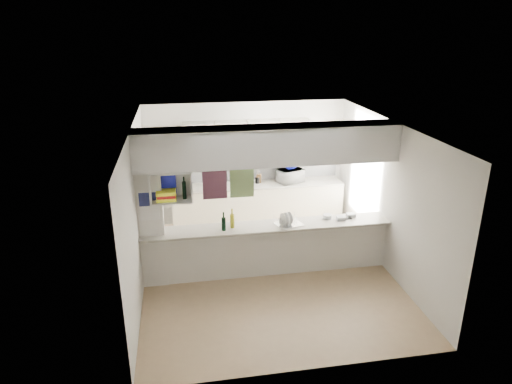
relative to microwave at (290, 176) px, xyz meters
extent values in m
plane|color=#A2835E|center=(-0.90, -2.10, -1.06)|extent=(4.80, 4.80, 0.00)
plane|color=white|center=(-0.90, -2.10, 1.54)|extent=(4.80, 4.80, 0.00)
plane|color=silver|center=(-0.90, 0.30, 0.24)|extent=(4.20, 0.00, 4.20)
plane|color=silver|center=(-3.00, -2.10, 0.24)|extent=(0.00, 4.80, 4.80)
plane|color=silver|center=(1.20, -2.10, 0.24)|extent=(0.00, 4.80, 4.80)
cube|color=silver|center=(-0.90, -2.10, -0.62)|extent=(4.20, 0.15, 0.88)
cube|color=#A9A294|center=(-0.90, -2.10, -0.16)|extent=(4.20, 0.50, 0.04)
cube|color=white|center=(-0.90, -2.10, 1.24)|extent=(4.20, 0.50, 0.60)
cube|color=silver|center=(-2.80, -2.10, 0.24)|extent=(0.40, 0.18, 2.60)
cube|color=#191E4C|center=(-2.80, -2.20, 0.49)|extent=(0.30, 0.01, 0.22)
cube|color=white|center=(-2.80, -2.20, 0.26)|extent=(0.30, 0.01, 0.24)
cube|color=#311626|center=(-1.75, -1.88, 0.62)|extent=(0.40, 0.02, 0.62)
cube|color=#176B69|center=(-1.30, -1.88, 0.62)|extent=(0.40, 0.02, 0.62)
cube|color=white|center=(-2.45, -2.20, 0.45)|extent=(0.65, 0.35, 0.02)
cube|color=white|center=(-2.45, -2.20, 0.92)|extent=(0.65, 0.35, 0.02)
cube|color=white|center=(-2.45, -2.04, 0.69)|extent=(0.65, 0.02, 0.50)
cube|color=white|center=(-2.76, -2.20, 0.69)|extent=(0.02, 0.35, 0.50)
cube|color=white|center=(-2.14, -2.20, 0.69)|extent=(0.02, 0.35, 0.50)
cube|color=#F0F31B|center=(-2.53, -2.20, 0.49)|extent=(0.30, 0.24, 0.05)
cube|color=red|center=(-2.53, -2.20, 0.54)|extent=(0.28, 0.22, 0.05)
cube|color=#F0F31B|center=(-2.53, -2.20, 0.59)|extent=(0.30, 0.24, 0.05)
cube|color=#0D118F|center=(-2.50, -2.08, 0.69)|extent=(0.26, 0.02, 0.34)
cylinder|color=black|center=(-2.25, -2.20, 0.60)|extent=(0.06, 0.06, 0.28)
cube|color=#E8E4C5|center=(-0.70, 0.00, -0.61)|extent=(3.60, 0.60, 0.90)
cube|color=#A9A294|center=(-0.70, 0.00, -0.16)|extent=(3.60, 0.63, 0.03)
cube|color=silver|center=(-0.70, 0.28, 0.16)|extent=(3.60, 0.03, 0.60)
cube|color=#E8E4C5|center=(-0.90, 0.13, 0.82)|extent=(2.62, 0.34, 0.72)
cube|color=white|center=(-0.15, 0.06, 0.42)|extent=(0.60, 0.46, 0.12)
cube|color=silver|center=(-0.15, -0.17, 0.38)|extent=(0.60, 0.02, 0.05)
imported|color=white|center=(0.00, 0.00, 0.00)|extent=(0.61, 0.51, 0.29)
imported|color=#0D118F|center=(0.00, 0.03, 0.18)|extent=(0.26, 0.26, 0.06)
cube|color=silver|center=(-0.55, -2.13, -0.14)|extent=(0.50, 0.43, 0.01)
cylinder|color=white|center=(-0.66, -2.16, -0.02)|extent=(0.07, 0.21, 0.21)
cylinder|color=white|center=(-0.59, -2.14, -0.02)|extent=(0.07, 0.21, 0.21)
cylinder|color=white|center=(-0.53, -2.12, -0.02)|extent=(0.07, 0.21, 0.21)
imported|color=white|center=(-0.66, -2.16, -0.08)|extent=(0.17, 0.17, 0.10)
cylinder|color=black|center=(-1.65, -2.17, -0.03)|extent=(0.07, 0.07, 0.22)
cylinder|color=black|center=(-1.65, -2.17, 0.13)|extent=(0.03, 0.03, 0.10)
cylinder|color=#9C941A|center=(-1.50, -2.09, -0.03)|extent=(0.07, 0.07, 0.24)
cylinder|color=#9C941A|center=(-1.50, -2.09, 0.14)|extent=(0.03, 0.03, 0.10)
cylinder|color=silver|center=(0.16, -2.00, -0.11)|extent=(0.15, 0.15, 0.08)
cube|color=silver|center=(0.38, -2.10, -0.11)|extent=(0.15, 0.11, 0.06)
cube|color=silver|center=(0.60, -2.00, -0.11)|extent=(0.15, 0.11, 0.06)
cube|color=black|center=(0.51, -2.07, -0.14)|extent=(0.14, 0.07, 0.01)
cylinder|color=black|center=(-0.70, 0.05, -0.08)|extent=(0.09, 0.09, 0.13)
cube|color=brown|center=(-0.67, 0.08, -0.05)|extent=(0.11, 0.10, 0.19)
camera|label=1|loc=(-2.28, -8.94, 3.03)|focal=32.00mm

